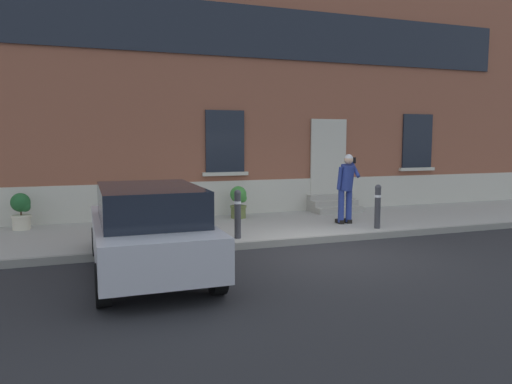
# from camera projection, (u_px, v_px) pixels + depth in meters

# --- Properties ---
(ground_plane) EXTENTS (80.00, 80.00, 0.00)m
(ground_plane) POSITION_uv_depth(u_px,v_px,m) (324.00, 254.00, 9.56)
(ground_plane) COLOR #232326
(sidewalk) EXTENTS (24.00, 3.60, 0.15)m
(sidewalk) POSITION_uv_depth(u_px,v_px,m) (272.00, 226.00, 12.17)
(sidewalk) COLOR #99968E
(sidewalk) RESTS_ON ground
(curb_edge) EXTENTS (24.00, 0.12, 0.15)m
(curb_edge) POSITION_uv_depth(u_px,v_px,m) (304.00, 241.00, 10.43)
(curb_edge) COLOR gray
(curb_edge) RESTS_ON ground
(building_facade) EXTENTS (24.00, 1.52, 7.50)m
(building_facade) POSITION_uv_depth(u_px,v_px,m) (241.00, 89.00, 14.11)
(building_facade) COLOR brown
(building_facade) RESTS_ON ground
(entrance_stoop) EXTENTS (1.42, 0.96, 0.48)m
(entrance_stoop) POSITION_uv_depth(u_px,v_px,m) (333.00, 204.00, 14.31)
(entrance_stoop) COLOR #9E998E
(entrance_stoop) RESTS_ON sidewalk
(hatchback_car_silver) EXTENTS (1.81, 4.07, 1.50)m
(hatchback_car_silver) POSITION_uv_depth(u_px,v_px,m) (149.00, 228.00, 8.03)
(hatchback_car_silver) COLOR #B7B7BF
(hatchback_car_silver) RESTS_ON ground
(bollard_near_person) EXTENTS (0.15, 0.15, 1.04)m
(bollard_near_person) POSITION_uv_depth(u_px,v_px,m) (378.00, 205.00, 11.45)
(bollard_near_person) COLOR #333338
(bollard_near_person) RESTS_ON sidewalk
(bollard_far_left) EXTENTS (0.15, 0.15, 1.04)m
(bollard_far_left) POSITION_uv_depth(u_px,v_px,m) (238.00, 212.00, 10.29)
(bollard_far_left) COLOR #333338
(bollard_far_left) RESTS_ON sidewalk
(person_on_phone) EXTENTS (0.51, 0.51, 1.74)m
(person_on_phone) POSITION_uv_depth(u_px,v_px,m) (346.00, 184.00, 12.00)
(person_on_phone) COLOR navy
(person_on_phone) RESTS_ON sidewalk
(planter_cream) EXTENTS (0.44, 0.44, 0.86)m
(planter_cream) POSITION_uv_depth(u_px,v_px,m) (21.00, 210.00, 11.30)
(planter_cream) COLOR beige
(planter_cream) RESTS_ON sidewalk
(planter_charcoal) EXTENTS (0.44, 0.44, 0.86)m
(planter_charcoal) POSITION_uv_depth(u_px,v_px,m) (137.00, 205.00, 12.19)
(planter_charcoal) COLOR #2D2D30
(planter_charcoal) RESTS_ON sidewalk
(planter_olive) EXTENTS (0.44, 0.44, 0.86)m
(planter_olive) POSITION_uv_depth(u_px,v_px,m) (239.00, 201.00, 12.96)
(planter_olive) COLOR #606B38
(planter_olive) RESTS_ON sidewalk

